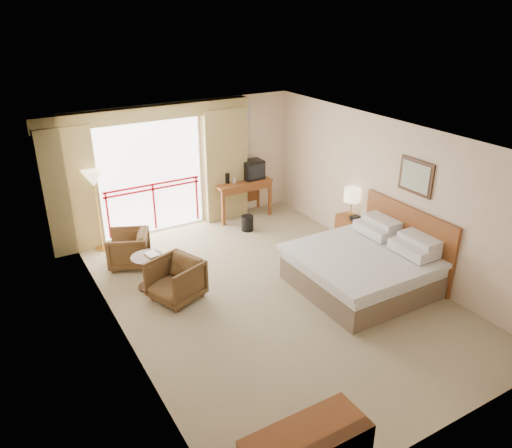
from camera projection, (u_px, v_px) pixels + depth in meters
floor at (272, 294)px, 8.51m from camera, size 7.00×7.00×0.00m
ceiling at (274, 138)px, 7.40m from camera, size 7.00×7.00×0.00m
wall_back at (186, 165)px, 10.71m from camera, size 5.00×0.00×5.00m
wall_front at (451, 338)px, 5.20m from camera, size 5.00×0.00×5.00m
wall_left at (118, 259)px, 6.80m from camera, size 0.00×7.00×7.00m
wall_right at (389, 193)px, 9.11m from camera, size 0.00×7.00×7.00m
balcony_door at (151, 178)px, 10.39m from camera, size 2.40×0.00×2.40m
balcony_railing at (153, 195)px, 10.53m from camera, size 2.09×0.03×1.02m
curtain_left at (71, 191)px, 9.50m from camera, size 1.00×0.26×2.50m
curtain_right at (225, 165)px, 11.02m from camera, size 1.00×0.26×2.50m
valance at (147, 114)px, 9.76m from camera, size 4.40×0.22×0.28m
hvac_vent at (239, 112)px, 10.88m from camera, size 0.50×0.04×0.50m
bed at (364, 267)px, 8.57m from camera, size 2.13×2.06×0.97m
headboard at (407, 241)px, 8.90m from camera, size 0.06×2.10×1.30m
framed_art at (416, 177)px, 8.42m from camera, size 0.04×0.72×0.60m
nightstand at (351, 231)px, 10.08m from camera, size 0.48×0.56×0.63m
table_lamp at (352, 195)px, 9.81m from camera, size 0.32×0.32×0.56m
phone at (355, 218)px, 9.79m from camera, size 0.19×0.15×0.08m
desk at (240, 188)px, 11.38m from camera, size 1.32×0.64×0.86m
tv at (253, 170)px, 11.30m from camera, size 0.47×0.37×0.43m
coffee_maker at (227, 178)px, 11.04m from camera, size 0.12×0.12×0.24m
cup at (234, 181)px, 11.10m from camera, size 0.08×0.08×0.10m
wastebasket at (247, 223)px, 10.80m from camera, size 0.30×0.30×0.33m
armchair_far at (130, 265)px, 9.44m from camera, size 0.97×0.96×0.67m
armchair_near at (177, 298)px, 8.37m from camera, size 1.00×0.98×0.71m
side_table at (148, 267)px, 8.52m from camera, size 0.55×0.55×0.60m
book at (147, 256)px, 8.44m from camera, size 0.22×0.27×0.02m
floor_lamp at (93, 181)px, 9.47m from camera, size 0.43×0.43×1.67m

